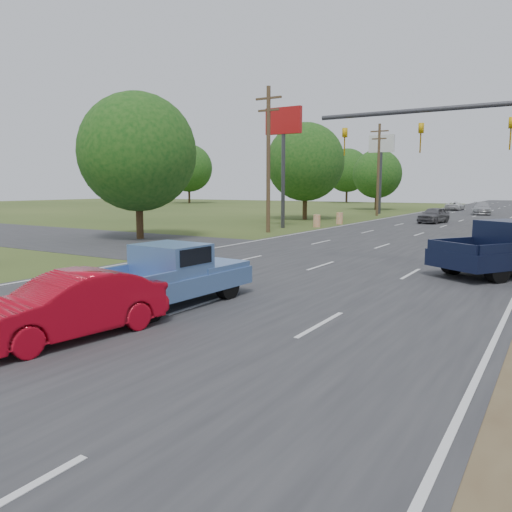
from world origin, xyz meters
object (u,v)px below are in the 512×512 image
Objects in this scene: distant_car_grey at (434,215)px; distant_car_silver at (482,208)px; red_convertible at (69,307)px; blue_pickup at (172,274)px; distant_car_white at (455,206)px.

distant_car_grey is 0.84× the size of distant_car_silver.
red_convertible is 0.82× the size of blue_pickup.
red_convertible is at bearing -83.59° from blue_pickup.
distant_car_grey is at bearing 98.46° from distant_car_white.
distant_car_silver is 1.17× the size of distant_car_white.
distant_car_silver reaches higher than distant_car_white.
distant_car_grey reaches higher than distant_car_white.
blue_pickup is 1.22× the size of distant_car_white.
distant_car_white is at bearing 96.60° from blue_pickup.
distant_car_grey reaches higher than red_convertible.
blue_pickup is at bearing -99.27° from distant_car_silver.
blue_pickup is (-0.20, 3.50, 0.15)m from red_convertible.
distant_car_grey is at bearing 99.97° from red_convertible.
distant_car_silver is at bearing 93.74° from distant_car_grey.
red_convertible is at bearing 95.64° from distant_car_white.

